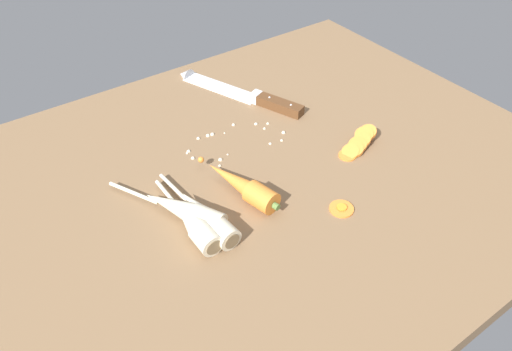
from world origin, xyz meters
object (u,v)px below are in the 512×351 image
object	(u,v)px
parsnip_mid_right	(206,216)
carrot_slice_stray_near	(342,208)
parsnip_front	(193,223)
chefs_knife	(235,91)
parsnip_mid_left	(183,210)
carrot_slice_stack	(358,143)
whole_carrot	(243,186)

from	to	relation	value
parsnip_mid_right	carrot_slice_stray_near	bearing A→B (deg)	-26.50
parsnip_front	parsnip_mid_right	size ratio (longest dim) A/B	0.92
chefs_knife	carrot_slice_stray_near	xyz separation A→B (cm)	(-5.81, -42.86, -0.29)
parsnip_front	parsnip_mid_left	distance (cm)	3.65
parsnip_mid_right	carrot_slice_stack	distance (cm)	35.90
chefs_knife	parsnip_front	world-z (taller)	parsnip_front
chefs_knife	parsnip_mid_left	xyz separation A→B (cm)	(-29.48, -28.62, 1.33)
parsnip_mid_right	carrot_slice_stray_near	size ratio (longest dim) A/B	5.09
parsnip_mid_left	parsnip_mid_right	distance (cm)	4.40
whole_carrot	parsnip_mid_right	distance (cm)	9.60
parsnip_front	parsnip_mid_right	xyz separation A→B (cm)	(2.49, -0.00, -0.00)
whole_carrot	parsnip_front	size ratio (longest dim) A/B	0.96
whole_carrot	parsnip_mid_left	size ratio (longest dim) A/B	0.87
whole_carrot	carrot_slice_stack	world-z (taller)	whole_carrot
carrot_slice_stack	carrot_slice_stray_near	bearing A→B (deg)	-142.94
carrot_slice_stray_near	whole_carrot	bearing A→B (deg)	132.16
parsnip_mid_left	carrot_slice_stray_near	xyz separation A→B (cm)	(23.67, -14.24, -1.62)
whole_carrot	parsnip_front	bearing A→B (deg)	-167.14
parsnip_front	parsnip_mid_left	xyz separation A→B (cm)	(0.05, 3.65, -0.00)
whole_carrot	parsnip_mid_left	world-z (taller)	whole_carrot
parsnip_mid_right	whole_carrot	bearing A→B (deg)	16.18
parsnip_front	parsnip_mid_right	distance (cm)	2.49
whole_carrot	parsnip_mid_right	size ratio (longest dim) A/B	0.88
chefs_knife	carrot_slice_stack	world-z (taller)	carrot_slice_stack
parsnip_mid_left	carrot_slice_stack	size ratio (longest dim) A/B	2.13
chefs_knife	carrot_slice_stray_near	distance (cm)	43.25
whole_carrot	parsnip_mid_left	distance (cm)	11.71
whole_carrot	parsnip_mid_right	world-z (taller)	whole_carrot
chefs_knife	carrot_slice_stray_near	size ratio (longest dim) A/B	7.69
parsnip_front	parsnip_mid_left	bearing A→B (deg)	89.27
chefs_knife	whole_carrot	size ratio (longest dim) A/B	1.72
parsnip_mid_left	carrot_slice_stray_near	world-z (taller)	parsnip_mid_left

